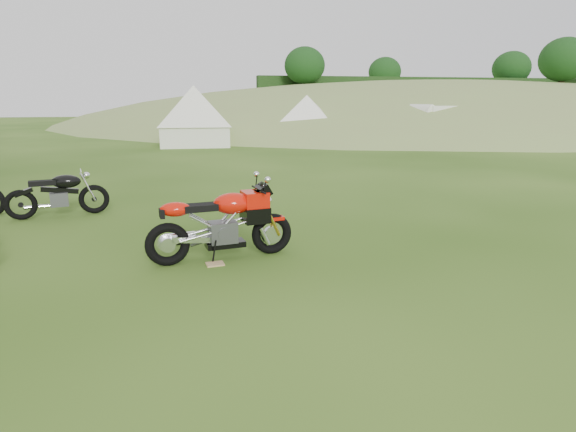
{
  "coord_description": "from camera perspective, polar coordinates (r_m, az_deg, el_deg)",
  "views": [
    {
      "loc": [
        -1.08,
        -5.63,
        2.3
      ],
      "look_at": [
        0.24,
        0.4,
        0.78
      ],
      "focal_mm": 30.0,
      "sensor_mm": 36.0,
      "label": 1
    }
  ],
  "objects": [
    {
      "name": "sport_motorcycle",
      "position": [
        6.97,
        -7.95,
        -0.27
      ],
      "size": [
        2.11,
        0.81,
        1.23
      ],
      "primitive_type": null,
      "rotation": [
        0.0,
        0.0,
        0.15
      ],
      "color": "red",
      "rests_on": "ground"
    },
    {
      "name": "tent_mid",
      "position": [
        27.22,
        2.24,
        11.64
      ],
      "size": [
        3.66,
        3.66,
        2.52
      ],
      "primitive_type": null,
      "rotation": [
        0.0,
        0.0,
        -0.31
      ],
      "color": "white",
      "rests_on": "ground"
    },
    {
      "name": "hedgerow",
      "position": [
        52.12,
        16.73,
        10.73
      ],
      "size": [
        36.0,
        1.2,
        8.6
      ],
      "primitive_type": null,
      "color": "black",
      "rests_on": "ground"
    },
    {
      "name": "hillside",
      "position": [
        52.12,
        16.73,
        10.73
      ],
      "size": [
        80.0,
        64.0,
        8.0
      ],
      "primitive_type": "ellipsoid",
      "color": "#829C4F",
      "rests_on": "ground"
    },
    {
      "name": "vintage_moto_d",
      "position": [
        10.49,
        -25.66,
        2.5
      ],
      "size": [
        1.89,
        0.81,
        0.97
      ],
      "primitive_type": null,
      "rotation": [
        0.0,
        0.0,
        0.21
      ],
      "color": "black",
      "rests_on": "ground"
    },
    {
      "name": "ground",
      "position": [
        6.17,
        -1.37,
        -8.03
      ],
      "size": [
        120.0,
        120.0,
        0.0
      ],
      "primitive_type": "plane",
      "color": "#25490F",
      "rests_on": "ground"
    },
    {
      "name": "tent_left",
      "position": [
        24.49,
        -11.0,
        11.46
      ],
      "size": [
        3.35,
        3.35,
        2.79
      ],
      "primitive_type": null,
      "rotation": [
        0.0,
        0.0,
        -0.04
      ],
      "color": "white",
      "rests_on": "ground"
    },
    {
      "name": "plywood_board",
      "position": [
        6.92,
        -8.64,
        -5.64
      ],
      "size": [
        0.27,
        0.23,
        0.02
      ],
      "primitive_type": "cube",
      "rotation": [
        0.0,
        0.0,
        0.12
      ],
      "color": "tan",
      "rests_on": "ground"
    },
    {
      "name": "caravan",
      "position": [
        29.02,
        17.77,
        10.54
      ],
      "size": [
        4.46,
        3.0,
        1.92
      ],
      "primitive_type": null,
      "rotation": [
        0.0,
        0.0,
        0.31
      ],
      "color": "white",
      "rests_on": "ground"
    }
  ]
}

